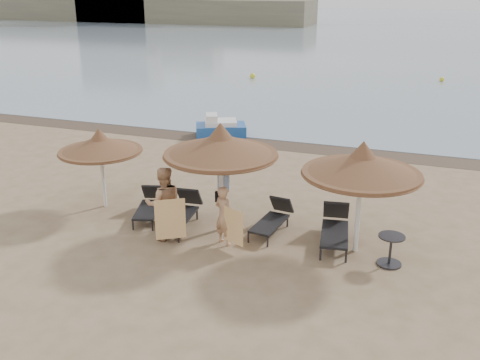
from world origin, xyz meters
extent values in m
plane|color=#9A8162|center=(0.00, 0.00, 0.00)|extent=(160.00, 160.00, 0.00)
cube|color=slate|center=(0.00, 80.00, 0.01)|extent=(200.00, 140.00, 0.03)
cube|color=#4D3A2A|center=(0.00, 9.40, 0.00)|extent=(200.00, 1.60, 0.01)
cube|color=#736C4F|center=(-45.00, 78.00, 2.00)|extent=(60.00, 10.00, 4.00)
cylinder|color=silver|center=(-4.26, 1.15, 0.90)|extent=(0.10, 0.10, 1.80)
cone|color=brown|center=(-4.26, 1.15, 1.99)|extent=(2.49, 2.49, 0.47)
cone|color=brown|center=(-4.26, 1.15, 2.27)|extent=(0.60, 0.60, 0.39)
cylinder|color=brown|center=(-4.26, 1.15, 1.77)|extent=(2.44, 2.44, 0.09)
cylinder|color=silver|center=(-0.28, 0.81, 1.11)|extent=(0.13, 0.13, 2.23)
cone|color=brown|center=(-0.28, 0.81, 2.46)|extent=(3.08, 3.08, 0.58)
cone|color=brown|center=(-0.28, 0.81, 2.81)|extent=(0.74, 0.74, 0.48)
cylinder|color=brown|center=(-0.28, 0.81, 2.18)|extent=(3.01, 3.01, 0.11)
cylinder|color=silver|center=(3.41, 0.78, 1.07)|extent=(0.12, 0.12, 2.13)
cone|color=brown|center=(3.41, 0.78, 2.35)|extent=(2.94, 2.94, 0.56)
cone|color=brown|center=(3.41, 0.78, 2.69)|extent=(0.71, 0.71, 0.46)
cylinder|color=brown|center=(3.41, 0.78, 2.09)|extent=(2.88, 2.88, 0.10)
cylinder|color=#28272C|center=(-2.58, -0.07, 0.14)|extent=(0.05, 0.05, 0.27)
cylinder|color=#28272C|center=(-2.06, 0.10, 0.14)|extent=(0.05, 0.05, 0.27)
cylinder|color=#28272C|center=(-2.98, 1.23, 0.14)|extent=(0.05, 0.05, 0.27)
cylinder|color=#28272C|center=(-2.46, 1.39, 0.14)|extent=(0.05, 0.05, 0.27)
cube|color=black|center=(-2.53, 0.71, 0.30)|extent=(1.00, 1.56, 0.06)
cube|color=black|center=(-2.79, 1.52, 0.53)|extent=(0.69, 0.57, 0.55)
cylinder|color=#28272C|center=(-1.66, -0.37, 0.15)|extent=(0.05, 0.05, 0.30)
cylinder|color=#28272C|center=(-1.05, -0.32, 0.15)|extent=(0.05, 0.05, 0.30)
cylinder|color=#28272C|center=(-1.80, 1.14, 0.15)|extent=(0.05, 0.05, 0.30)
cylinder|color=#28272C|center=(-1.19, 1.19, 0.15)|extent=(0.05, 0.05, 0.30)
cube|color=black|center=(-1.43, 0.46, 0.34)|extent=(0.82, 1.68, 0.06)
cube|color=black|center=(-1.52, 1.41, 0.60)|extent=(0.71, 0.52, 0.61)
cylinder|color=#28272C|center=(0.69, 0.29, 0.14)|extent=(0.05, 0.05, 0.28)
cylinder|color=#28272C|center=(1.24, 0.22, 0.14)|extent=(0.05, 0.05, 0.28)
cylinder|color=#28272C|center=(0.85, 1.66, 0.14)|extent=(0.05, 0.05, 0.28)
cylinder|color=#28272C|center=(1.40, 1.59, 0.14)|extent=(0.05, 0.05, 0.28)
cube|color=black|center=(1.05, 0.99, 0.31)|extent=(0.78, 1.54, 0.06)
cube|color=black|center=(1.15, 1.85, 0.54)|extent=(0.66, 0.49, 0.56)
cylinder|color=#28272C|center=(2.67, -0.02, 0.16)|extent=(0.06, 0.06, 0.31)
cylinder|color=#28272C|center=(3.28, 0.08, 0.16)|extent=(0.06, 0.06, 0.31)
cylinder|color=#28272C|center=(2.43, 1.52, 0.16)|extent=(0.06, 0.06, 0.31)
cylinder|color=#28272C|center=(3.05, 1.61, 0.16)|extent=(0.06, 0.06, 0.31)
cube|color=black|center=(2.85, 0.85, 0.34)|extent=(0.93, 1.75, 0.07)
cube|color=black|center=(2.70, 1.82, 0.61)|extent=(0.75, 0.57, 0.63)
cylinder|color=#28272C|center=(4.29, 0.33, 0.02)|extent=(0.60, 0.60, 0.04)
cylinder|color=#28272C|center=(4.29, 0.33, 0.38)|extent=(0.06, 0.06, 0.73)
cylinder|color=#28272C|center=(4.29, 0.33, 0.76)|extent=(0.64, 0.64, 0.03)
imported|color=tan|center=(-1.49, -0.22, 1.17)|extent=(1.28, 1.17, 2.34)
imported|color=tan|center=(0.10, 0.04, 0.93)|extent=(1.00, 0.85, 1.86)
cube|color=orange|center=(-1.14, -0.57, 0.76)|extent=(0.68, 0.44, 1.10)
cube|color=orange|center=(0.45, -0.21, 0.66)|extent=(0.63, 0.30, 0.96)
cube|color=white|center=(-0.28, 0.99, 1.32)|extent=(0.33, 0.16, 0.40)
cube|color=black|center=(-0.28, 0.65, 1.04)|extent=(0.23, 0.11, 0.31)
cube|color=#1D50A3|center=(-3.87, 9.82, 0.27)|extent=(2.53, 2.08, 0.55)
cube|color=white|center=(-3.87, 9.82, 0.62)|extent=(1.72, 1.57, 0.25)
cube|color=white|center=(-4.24, 9.65, 0.85)|extent=(0.82, 1.02, 0.35)
sphere|color=yellow|center=(-7.49, 25.19, 0.20)|extent=(0.40, 0.40, 0.40)
sphere|color=yellow|center=(5.43, 28.46, 0.16)|extent=(0.33, 0.33, 0.33)
camera|label=1|loc=(4.75, -11.73, 6.41)|focal=40.00mm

